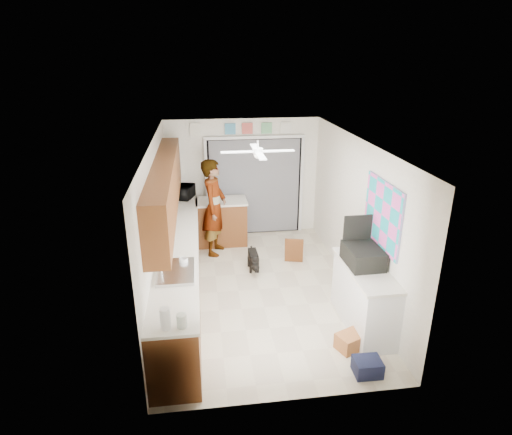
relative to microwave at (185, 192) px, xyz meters
name	(u,v)px	position (x,y,z in m)	size (l,w,h in m)	color
floor	(259,289)	(1.23, -2.25, -1.07)	(5.00, 5.00, 0.00)	beige
ceiling	(260,142)	(1.23, -2.25, 1.43)	(5.00, 5.00, 0.00)	white
wall_back	(243,178)	(1.23, 0.25, 0.18)	(3.20, 3.20, 0.00)	white
wall_front	(293,307)	(1.23, -4.75, 0.18)	(3.20, 3.20, 0.00)	white
wall_left	(157,226)	(-0.37, -2.25, 0.18)	(5.00, 5.00, 0.00)	white
wall_right	(356,216)	(2.83, -2.25, 0.18)	(5.00, 5.00, 0.00)	white
left_base_cabinets	(180,270)	(-0.07, -2.25, -0.62)	(0.60, 4.80, 0.90)	brown
left_countertop	(179,244)	(-0.06, -2.25, -0.15)	(0.62, 4.80, 0.04)	white
upper_cabinets	(165,187)	(-0.21, -2.05, 0.73)	(0.32, 4.00, 0.80)	brown
sink_basin	(176,272)	(-0.06, -3.25, -0.11)	(0.50, 0.76, 0.06)	silver
faucet	(161,267)	(-0.25, -3.25, -0.02)	(0.03, 0.03, 0.22)	silver
peninsula_base	(222,223)	(0.73, -0.25, -0.62)	(1.00, 0.60, 0.90)	brown
peninsula_top	(221,201)	(0.73, -0.25, -0.15)	(1.04, 0.64, 0.04)	white
back_opening_recess	(255,187)	(1.48, 0.22, -0.02)	(2.00, 0.06, 2.10)	black
curtain_panel	(255,187)	(1.48, 0.18, -0.02)	(1.90, 0.03, 2.05)	gray
door_trim_left	(207,189)	(0.46, 0.19, -0.02)	(0.06, 0.04, 2.10)	white
door_trim_right	(301,185)	(2.50, 0.19, -0.02)	(0.06, 0.04, 2.10)	white
door_trim_head	(255,137)	(1.48, 0.19, 1.05)	(2.10, 0.04, 0.06)	white
header_frame_1	(230,129)	(0.98, 0.22, 1.23)	(0.22, 0.02, 0.22)	#4691BB
header_frame_2	(247,129)	(1.33, 0.22, 1.23)	(0.22, 0.02, 0.22)	#D3554F
header_frame_3	(267,128)	(1.73, 0.22, 1.23)	(0.22, 0.02, 0.22)	#65B27B
header_frame_4	(286,128)	(2.13, 0.22, 1.23)	(0.22, 0.02, 0.22)	silver
route66_sign	(195,130)	(0.28, 0.22, 1.23)	(0.22, 0.02, 0.26)	silver
right_counter_base	(364,298)	(2.58, -3.45, -0.62)	(0.50, 1.40, 0.90)	white
right_counter_top	(366,269)	(2.57, -3.45, -0.15)	(0.54, 1.44, 0.04)	white
abstract_painting	(382,214)	(2.81, -3.25, 0.58)	(0.03, 1.15, 0.95)	#F65AC1
ceiling_fan	(258,151)	(1.23, -2.05, 1.25)	(1.14, 1.14, 0.24)	white
microwave	(185,192)	(0.00, 0.00, 0.00)	(0.47, 0.32, 0.26)	black
cup	(184,261)	(0.04, -3.00, -0.08)	(0.13, 0.13, 0.10)	white
jar_a	(182,321)	(0.06, -4.50, -0.05)	(0.11, 0.11, 0.16)	silver
paper_towel_roll	(165,319)	(-0.12, -4.50, -0.01)	(0.11, 0.11, 0.25)	white
suitcase	(363,256)	(2.55, -3.34, 0.00)	(0.46, 0.62, 0.26)	black
suitcase_rim	(362,263)	(2.55, -3.34, -0.11)	(0.44, 0.58, 0.02)	yellow
suitcase_lid	(357,232)	(2.55, -3.05, 0.25)	(0.42, 0.03, 0.50)	black
cardboard_box	(350,341)	(2.23, -3.95, -0.96)	(0.36, 0.27, 0.22)	#A45A33
navy_crate	(367,367)	(2.28, -4.45, -0.97)	(0.34, 0.28, 0.21)	#141833
cabinet_door_panel	(294,250)	(2.02, -1.38, -0.81)	(0.35, 0.03, 0.52)	brown
man	(214,208)	(0.57, -0.70, -0.12)	(0.69, 0.46, 1.90)	white
dog	(253,259)	(1.22, -1.53, -0.87)	(0.22, 0.51, 0.40)	black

